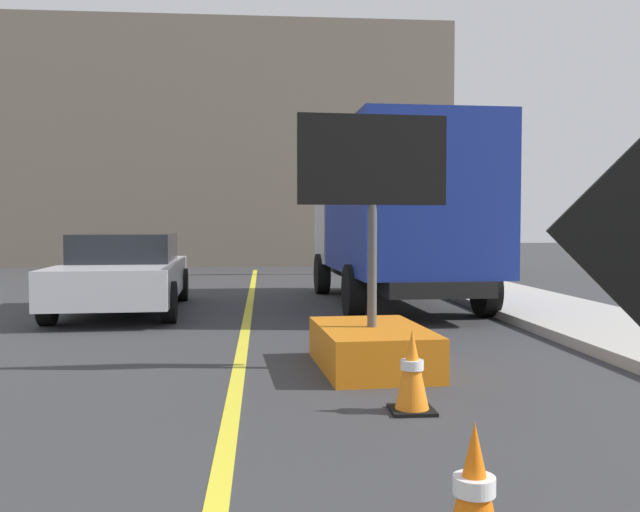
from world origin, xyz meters
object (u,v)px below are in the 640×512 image
(arrow_board_trailer, at_px, (372,324))
(pickup_car, at_px, (125,272))
(highway_guide_sign, at_px, (393,165))
(traffic_cone_mid_lane, at_px, (412,371))
(traffic_cone_near_sign, at_px, (474,497))
(box_truck, at_px, (396,212))

(arrow_board_trailer, bearing_deg, pickup_car, 124.47)
(highway_guide_sign, height_order, traffic_cone_mid_lane, highway_guide_sign)
(arrow_board_trailer, distance_m, traffic_cone_mid_lane, 1.72)
(pickup_car, relative_size, highway_guide_sign, 1.00)
(arrow_board_trailer, bearing_deg, highway_guide_sign, 78.21)
(highway_guide_sign, distance_m, traffic_cone_near_sign, 18.54)
(arrow_board_trailer, xyz_separation_m, traffic_cone_near_sign, (-0.23, -4.27, -0.16))
(arrow_board_trailer, relative_size, box_truck, 0.41)
(traffic_cone_near_sign, distance_m, traffic_cone_mid_lane, 2.57)
(arrow_board_trailer, bearing_deg, box_truck, 76.35)
(pickup_car, bearing_deg, traffic_cone_mid_lane, -62.23)
(highway_guide_sign, height_order, traffic_cone_near_sign, highway_guide_sign)
(highway_guide_sign, bearing_deg, traffic_cone_near_sign, -99.76)
(traffic_cone_mid_lane, bearing_deg, pickup_car, 117.77)
(box_truck, height_order, highway_guide_sign, highway_guide_sign)
(box_truck, relative_size, highway_guide_sign, 1.33)
(arrow_board_trailer, relative_size, highway_guide_sign, 0.54)
(pickup_car, bearing_deg, arrow_board_trailer, -55.53)
(pickup_car, height_order, traffic_cone_mid_lane, pickup_car)
(traffic_cone_mid_lane, bearing_deg, arrow_board_trailer, 91.91)
(box_truck, relative_size, traffic_cone_mid_lane, 9.70)
(box_truck, xyz_separation_m, traffic_cone_mid_lane, (-1.33, -7.43, -1.45))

